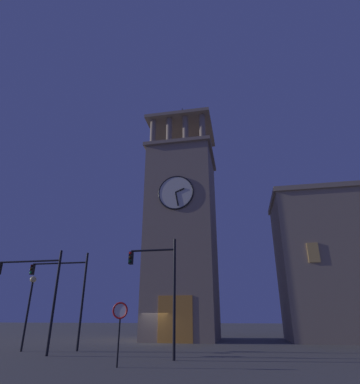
{
  "coord_description": "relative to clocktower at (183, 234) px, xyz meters",
  "views": [
    {
      "loc": [
        -8.11,
        29.21,
        2.13
      ],
      "look_at": [
        -1.62,
        -4.42,
        15.87
      ],
      "focal_mm": 29.26,
      "sensor_mm": 36.0,
      "label": 1
    }
  ],
  "objects": [
    {
      "name": "ground_plane",
      "position": [
        1.93,
        4.4,
        -10.78
      ],
      "size": [
        200.0,
        200.0,
        0.0
      ],
      "primitive_type": "plane",
      "color": "#56544F"
    },
    {
      "name": "clocktower",
      "position": [
        0.0,
        0.0,
        0.0
      ],
      "size": [
        7.62,
        8.34,
        27.72
      ],
      "color": "gray",
      "rests_on": "ground_plane"
    },
    {
      "name": "traffic_signal_near",
      "position": [
        6.92,
        14.81,
        -6.66
      ],
      "size": [
        4.64,
        0.41,
        6.24
      ],
      "color": "black",
      "rests_on": "ground_plane"
    },
    {
      "name": "traffic_signal_mid",
      "position": [
        6.51,
        11.81,
        -6.44
      ],
      "size": [
        4.61,
        0.41,
        6.63
      ],
      "color": "black",
      "rests_on": "ground_plane"
    },
    {
      "name": "traffic_signal_far",
      "position": [
        -1.52,
        15.4,
        -6.62
      ],
      "size": [
        2.9,
        0.41,
        6.52
      ],
      "color": "black",
      "rests_on": "ground_plane"
    },
    {
      "name": "street_lamp",
      "position": [
        8.67,
        12.73,
        -7.34
      ],
      "size": [
        0.44,
        0.44,
        4.9
      ],
      "color": "black",
      "rests_on": "ground_plane"
    },
    {
      "name": "no_horn_sign",
      "position": [
        -0.29,
        18.31,
        -8.57
      ],
      "size": [
        0.78,
        0.14,
        2.82
      ],
      "color": "black",
      "rests_on": "ground_plane"
    }
  ]
}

